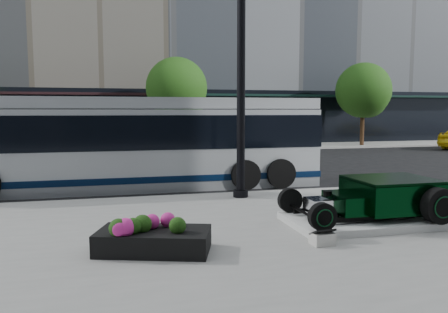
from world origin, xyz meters
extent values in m
plane|color=black|center=(0.00, 0.00, 0.00)|extent=(120.00, 120.00, 0.00)
cube|color=gray|center=(0.00, 14.00, 0.06)|extent=(70.00, 4.00, 0.12)
cube|color=black|center=(13.00, 16.20, 2.00)|extent=(24.00, 0.50, 4.00)
cube|color=black|center=(13.00, 15.60, 3.60)|extent=(24.00, 1.60, 0.15)
cylinder|color=black|center=(1.00, 13.00, 1.42)|extent=(0.28, 0.28, 2.60)
sphere|color=black|center=(1.00, 13.00, 3.92)|extent=(3.80, 3.80, 3.80)
sphere|color=black|center=(1.60, 13.30, 3.32)|extent=(2.60, 2.60, 2.60)
cylinder|color=black|center=(14.00, 13.00, 1.42)|extent=(0.28, 0.28, 2.60)
sphere|color=black|center=(14.00, 13.00, 3.92)|extent=(3.80, 3.80, 3.80)
sphere|color=black|center=(14.60, 13.30, 3.32)|extent=(2.60, 2.60, 2.60)
cube|color=silver|center=(2.40, -6.19, 0.20)|extent=(3.40, 1.80, 0.15)
cube|color=black|center=(2.40, -6.64, 0.37)|extent=(3.00, 0.08, 0.10)
cube|color=black|center=(2.40, -5.74, 0.37)|extent=(3.00, 0.08, 0.10)
cube|color=black|center=(2.95, -6.19, 0.72)|extent=(1.70, 1.45, 0.62)
cube|color=black|center=(2.95, -6.19, 1.05)|extent=(1.70, 1.45, 0.06)
cube|color=black|center=(1.85, -6.19, 0.60)|extent=(0.55, 1.05, 0.38)
cube|color=silver|center=(1.30, -6.19, 0.55)|extent=(0.55, 0.55, 0.34)
cylinder|color=black|center=(1.45, -6.19, 0.82)|extent=(0.18, 0.18, 0.10)
cylinder|color=black|center=(0.95, -6.19, 0.43)|extent=(0.06, 1.55, 0.06)
cylinder|color=black|center=(3.45, -7.04, 0.63)|extent=(0.72, 0.24, 0.72)
cylinder|color=black|center=(3.45, -7.17, 0.63)|extent=(0.37, 0.02, 0.37)
torus|color=#0A3C1C|center=(3.45, -7.18, 0.63)|extent=(0.44, 0.02, 0.44)
cylinder|color=black|center=(3.45, -5.34, 0.63)|extent=(0.72, 0.24, 0.72)
cylinder|color=black|center=(3.45, -5.21, 0.63)|extent=(0.37, 0.02, 0.37)
torus|color=#0A3C1C|center=(3.45, -5.20, 0.63)|extent=(0.44, 0.02, 0.44)
cylinder|color=black|center=(0.95, -6.97, 0.54)|extent=(0.54, 0.16, 0.54)
cylinder|color=black|center=(0.95, -7.06, 0.54)|extent=(0.28, 0.02, 0.28)
torus|color=#0A3C1C|center=(0.95, -7.07, 0.54)|extent=(0.34, 0.02, 0.34)
cylinder|color=black|center=(0.95, -5.41, 0.54)|extent=(0.54, 0.16, 0.54)
cylinder|color=black|center=(0.95, -5.32, 0.54)|extent=(0.28, 0.02, 0.28)
torus|color=#0A3C1C|center=(0.95, -5.31, 0.54)|extent=(0.34, 0.02, 0.34)
cube|color=silver|center=(0.79, -7.30, 0.23)|extent=(0.42, 0.32, 0.22)
cube|color=black|center=(0.79, -7.30, 0.35)|extent=(0.42, 0.31, 0.15)
cylinder|color=black|center=(0.58, -2.75, 3.89)|extent=(0.23, 0.23, 7.54)
cylinder|color=black|center=(0.58, -2.75, 0.21)|extent=(0.41, 0.41, 0.19)
cube|color=black|center=(-2.18, -6.96, 0.31)|extent=(2.08, 1.47, 0.38)
sphere|color=#E9299C|center=(-2.84, -6.96, 0.61)|extent=(0.24, 0.24, 0.24)
sphere|color=black|center=(-2.58, -6.96, 0.61)|extent=(0.24, 0.24, 0.24)
sphere|color=#E9299C|center=(-2.31, -6.96, 0.61)|extent=(0.24, 0.24, 0.24)
sphere|color=black|center=(-2.05, -6.96, 0.61)|extent=(0.24, 0.24, 0.24)
sphere|color=#E9299C|center=(-1.79, -6.96, 0.61)|extent=(0.24, 0.24, 0.24)
sphere|color=black|center=(-1.52, -6.96, 0.61)|extent=(0.24, 0.24, 0.24)
cube|color=#B6BBC0|center=(-2.17, 0.22, 1.27)|extent=(12.00, 2.55, 2.55)
cube|color=#061939|center=(-2.17, 0.22, 0.42)|extent=(12.05, 2.60, 0.20)
cube|color=black|center=(-2.17, 0.22, 1.85)|extent=(12.05, 2.60, 1.05)
cube|color=#B6BBC0|center=(-2.17, 0.22, 2.75)|extent=(12.00, 2.40, 0.35)
cube|color=black|center=(3.86, 0.22, 1.55)|extent=(0.06, 2.30, 1.70)
cylinder|color=black|center=(-6.37, 1.52, 0.48)|extent=(0.96, 0.28, 0.96)
cylinder|color=black|center=(1.23, -1.08, 0.48)|extent=(0.96, 0.28, 0.96)
cylinder|color=black|center=(1.23, 1.52, 0.48)|extent=(0.96, 0.28, 0.96)
cylinder|color=black|center=(2.43, -1.08, 0.48)|extent=(0.96, 0.28, 0.96)
cylinder|color=black|center=(2.43, 1.52, 0.48)|extent=(0.96, 0.28, 0.96)
imported|color=white|center=(3.94, 3.96, 0.65)|extent=(4.75, 2.57, 1.31)
camera|label=1|loc=(-2.77, -14.27, 2.51)|focal=35.00mm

